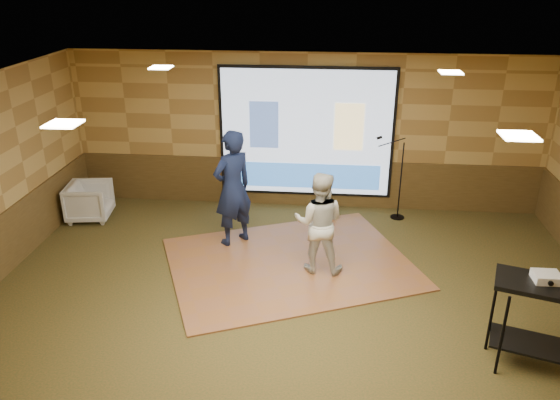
# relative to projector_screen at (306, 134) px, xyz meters

# --- Properties ---
(ground) EXTENTS (9.00, 9.00, 0.00)m
(ground) POSITION_rel_projector_screen_xyz_m (0.00, -3.44, -1.47)
(ground) COLOR #2B3518
(ground) RESTS_ON ground
(room_shell) EXTENTS (9.04, 7.04, 3.02)m
(room_shell) POSITION_rel_projector_screen_xyz_m (0.00, -3.44, 0.62)
(room_shell) COLOR tan
(room_shell) RESTS_ON ground
(wainscot_back) EXTENTS (9.00, 0.04, 0.95)m
(wainscot_back) POSITION_rel_projector_screen_xyz_m (0.00, 0.04, -1.00)
(wainscot_back) COLOR #473517
(wainscot_back) RESTS_ON ground
(projector_screen) EXTENTS (3.32, 0.06, 2.52)m
(projector_screen) POSITION_rel_projector_screen_xyz_m (0.00, 0.00, 0.00)
(projector_screen) COLOR black
(projector_screen) RESTS_ON room_shell
(downlight_nw) EXTENTS (0.32, 0.32, 0.02)m
(downlight_nw) POSITION_rel_projector_screen_xyz_m (-2.20, -1.64, 1.50)
(downlight_nw) COLOR beige
(downlight_nw) RESTS_ON room_shell
(downlight_ne) EXTENTS (0.32, 0.32, 0.02)m
(downlight_ne) POSITION_rel_projector_screen_xyz_m (2.20, -1.64, 1.50)
(downlight_ne) COLOR beige
(downlight_ne) RESTS_ON room_shell
(downlight_sw) EXTENTS (0.32, 0.32, 0.02)m
(downlight_sw) POSITION_rel_projector_screen_xyz_m (-2.20, -4.94, 1.50)
(downlight_sw) COLOR beige
(downlight_sw) RESTS_ON room_shell
(downlight_se) EXTENTS (0.32, 0.32, 0.02)m
(downlight_se) POSITION_rel_projector_screen_xyz_m (2.20, -4.94, 1.50)
(downlight_se) COLOR beige
(downlight_se) RESTS_ON room_shell
(dance_floor) EXTENTS (4.55, 4.07, 0.03)m
(dance_floor) POSITION_rel_projector_screen_xyz_m (-0.11, -2.35, -1.46)
(dance_floor) COLOR brown
(dance_floor) RESTS_ON ground
(player_left) EXTENTS (0.85, 0.85, 1.99)m
(player_left) POSITION_rel_projector_screen_xyz_m (-1.13, -1.71, -0.45)
(player_left) COLOR #131B3B
(player_left) RESTS_ON dance_floor
(player_right) EXTENTS (0.84, 0.69, 1.61)m
(player_right) POSITION_rel_projector_screen_xyz_m (0.34, -2.51, -0.64)
(player_right) COLOR beige
(player_right) RESTS_ON dance_floor
(av_table) EXTENTS (1.06, 0.56, 1.12)m
(av_table) POSITION_rel_projector_screen_xyz_m (2.94, -4.46, -0.66)
(av_table) COLOR black
(av_table) RESTS_ON ground
(projector) EXTENTS (0.30, 0.25, 0.10)m
(projector) POSITION_rel_projector_screen_xyz_m (2.97, -4.40, -0.31)
(projector) COLOR white
(projector) RESTS_ON av_table
(mic_stand) EXTENTS (0.63, 0.26, 1.61)m
(mic_stand) POSITION_rel_projector_screen_xyz_m (1.73, -0.40, -0.98)
(mic_stand) COLOR black
(mic_stand) RESTS_ON ground
(banquet_chair) EXTENTS (0.87, 0.85, 0.71)m
(banquet_chair) POSITION_rel_projector_screen_xyz_m (-4.00, -0.99, -1.12)
(banquet_chair) COLOR gray
(banquet_chair) RESTS_ON ground
(duffel_bag) EXTENTS (0.41, 0.27, 0.26)m
(duffel_bag) POSITION_rel_projector_screen_xyz_m (0.42, -0.47, -1.35)
(duffel_bag) COLOR black
(duffel_bag) RESTS_ON ground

